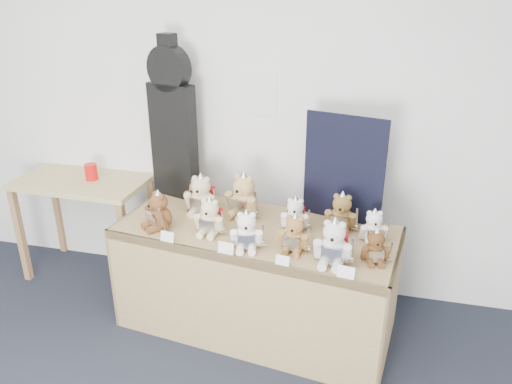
% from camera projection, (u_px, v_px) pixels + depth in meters
% --- Properties ---
extents(room_shell, '(6.00, 6.00, 6.00)m').
position_uv_depth(room_shell, '(262.00, 94.00, 3.51)').
color(room_shell, white).
rests_on(room_shell, floor).
extents(display_table, '(1.92, 1.00, 0.76)m').
position_uv_depth(display_table, '(252.00, 256.00, 3.26)').
color(display_table, olive).
rests_on(display_table, floor).
extents(side_table, '(1.02, 0.59, 0.84)m').
position_uv_depth(side_table, '(84.00, 195.00, 3.91)').
color(side_table, tan).
rests_on(side_table, floor).
extents(guitar_case, '(0.37, 0.20, 1.17)m').
position_uv_depth(guitar_case, '(173.00, 121.00, 3.54)').
color(guitar_case, black).
rests_on(guitar_case, display_table).
extents(navy_board, '(0.53, 0.16, 0.72)m').
position_uv_depth(navy_board, '(344.00, 169.00, 3.25)').
color(navy_board, black).
rests_on(navy_board, display_table).
extents(red_cup, '(0.09, 0.09, 0.13)m').
position_uv_depth(red_cup, '(91.00, 172.00, 3.83)').
color(red_cup, red).
rests_on(red_cup, side_table).
extents(teddy_front_far_left, '(0.23, 0.23, 0.28)m').
position_uv_depth(teddy_front_far_left, '(158.00, 212.00, 3.23)').
color(teddy_front_far_left, brown).
rests_on(teddy_front_far_left, display_table).
extents(teddy_front_left, '(0.22, 0.18, 0.27)m').
position_uv_depth(teddy_front_left, '(210.00, 218.00, 3.16)').
color(teddy_front_left, beige).
rests_on(teddy_front_left, display_table).
extents(teddy_front_centre, '(0.23, 0.20, 0.27)m').
position_uv_depth(teddy_front_centre, '(247.00, 232.00, 2.99)').
color(teddy_front_centre, silver).
rests_on(teddy_front_centre, display_table).
extents(teddy_front_right, '(0.21, 0.18, 0.26)m').
position_uv_depth(teddy_front_right, '(294.00, 235.00, 2.97)').
color(teddy_front_right, olive).
rests_on(teddy_front_right, display_table).
extents(teddy_front_far_right, '(0.25, 0.21, 0.31)m').
position_uv_depth(teddy_front_far_right, '(333.00, 244.00, 2.83)').
color(teddy_front_far_right, silver).
rests_on(teddy_front_far_right, display_table).
extents(teddy_front_end, '(0.19, 0.16, 0.23)m').
position_uv_depth(teddy_front_end, '(376.00, 248.00, 2.85)').
color(teddy_front_end, '#54361D').
rests_on(teddy_front_end, display_table).
extents(teddy_back_left, '(0.25, 0.21, 0.31)m').
position_uv_depth(teddy_back_left, '(201.00, 196.00, 3.43)').
color(teddy_back_left, '#C6B990').
rests_on(teddy_back_left, display_table).
extents(teddy_back_centre_left, '(0.28, 0.26, 0.34)m').
position_uv_depth(teddy_back_centre_left, '(243.00, 197.00, 3.39)').
color(teddy_back_centre_left, tan).
rests_on(teddy_back_centre_left, display_table).
extents(teddy_back_centre_right, '(0.21, 0.17, 0.25)m').
position_uv_depth(teddy_back_centre_right, '(295.00, 215.00, 3.21)').
color(teddy_back_centre_right, silver).
rests_on(teddy_back_centre_right, display_table).
extents(teddy_back_right, '(0.23, 0.20, 0.28)m').
position_uv_depth(teddy_back_right, '(341.00, 214.00, 3.20)').
color(teddy_back_right, brown).
rests_on(teddy_back_right, display_table).
extents(teddy_back_end, '(0.20, 0.17, 0.23)m').
position_uv_depth(teddy_back_end, '(374.00, 227.00, 3.07)').
color(teddy_back_end, white).
rests_on(teddy_back_end, display_table).
extents(teddy_back_far_left, '(0.20, 0.19, 0.25)m').
position_uv_depth(teddy_back_far_left, '(197.00, 196.00, 3.51)').
color(teddy_back_far_left, olive).
rests_on(teddy_back_far_left, display_table).
extents(entry_card_a, '(0.09, 0.03, 0.07)m').
position_uv_depth(entry_card_a, '(167.00, 237.00, 3.08)').
color(entry_card_a, silver).
rests_on(entry_card_a, display_table).
extents(entry_card_b, '(0.10, 0.03, 0.07)m').
position_uv_depth(entry_card_b, '(226.00, 248.00, 2.95)').
color(entry_card_b, silver).
rests_on(entry_card_b, display_table).
extents(entry_card_c, '(0.08, 0.03, 0.06)m').
position_uv_depth(entry_card_c, '(282.00, 260.00, 2.83)').
color(entry_card_c, silver).
rests_on(entry_card_c, display_table).
extents(entry_card_d, '(0.10, 0.03, 0.07)m').
position_uv_depth(entry_card_d, '(346.00, 272.00, 2.71)').
color(entry_card_d, silver).
rests_on(entry_card_d, display_table).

